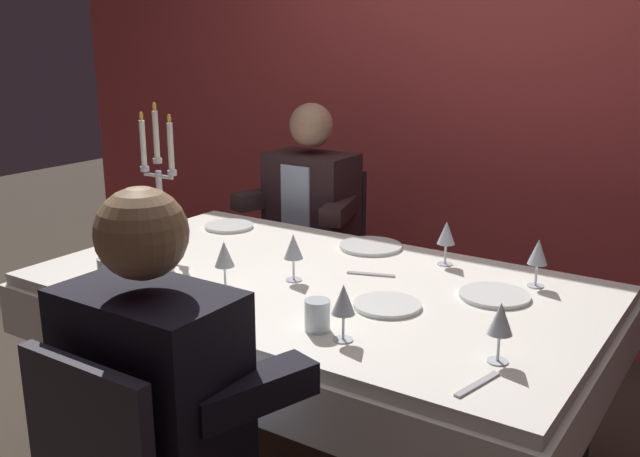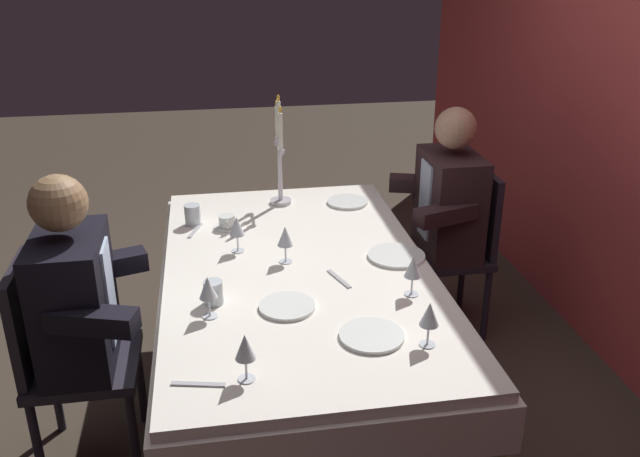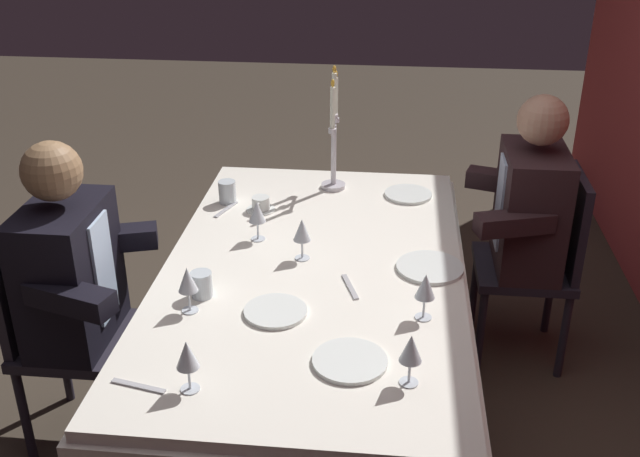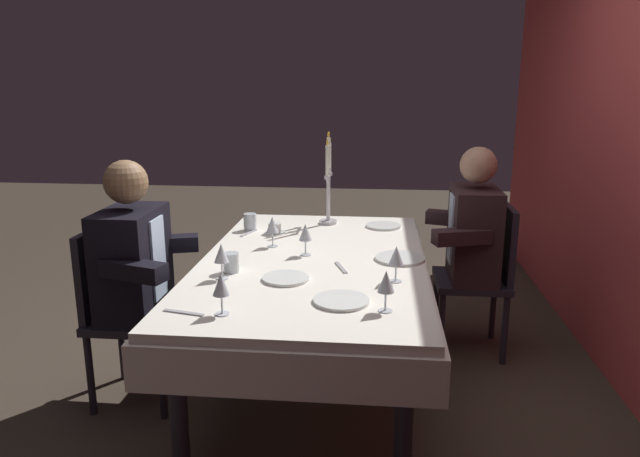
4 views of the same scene
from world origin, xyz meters
name	(u,v)px [view 2 (image 2 of 4)]	position (x,y,z in m)	size (l,w,h in m)	color
ground_plane	(300,411)	(0.00, 0.00, 0.00)	(12.00, 12.00, 0.00)	#3F352B
dining_table	(298,292)	(0.00, 0.00, 0.62)	(1.94, 1.14, 0.74)	white
candelabra	(280,161)	(-0.75, 0.01, 0.97)	(0.19, 0.11, 0.57)	silver
dinner_plate_0	(372,335)	(0.57, 0.18, 0.75)	(0.23, 0.23, 0.01)	white
dinner_plate_1	(396,256)	(-0.03, 0.43, 0.75)	(0.25, 0.25, 0.01)	white
dinner_plate_2	(347,202)	(-0.69, 0.35, 0.75)	(0.21, 0.21, 0.01)	white
dinner_plate_3	(287,306)	(0.33, -0.09, 0.75)	(0.21, 0.21, 0.01)	white
wine_glass_0	(208,288)	(0.34, -0.37, 0.86)	(0.07, 0.07, 0.16)	silver
wine_glass_1	(237,227)	(-0.20, -0.24, 0.85)	(0.07, 0.07, 0.16)	silver
wine_glass_2	(245,348)	(0.75, -0.26, 0.85)	(0.07, 0.07, 0.16)	silver
wine_glass_3	(429,316)	(0.65, 0.35, 0.85)	(0.07, 0.07, 0.16)	silver
wine_glass_4	(413,268)	(0.30, 0.40, 0.85)	(0.07, 0.07, 0.16)	silver
wine_glass_5	(285,237)	(-0.06, -0.04, 0.85)	(0.07, 0.07, 0.16)	silver
water_tumbler_0	(213,292)	(0.24, -0.35, 0.79)	(0.07, 0.07, 0.09)	silver
water_tumbler_1	(193,215)	(-0.54, -0.43, 0.79)	(0.08, 0.08, 0.10)	silver
coffee_cup_0	(227,222)	(-0.47, -0.27, 0.77)	(0.13, 0.12, 0.06)	white
spoon_0	(198,384)	(0.75, -0.41, 0.74)	(0.17, 0.02, 0.01)	#B7B7BC
fork_1	(195,230)	(-0.46, -0.42, 0.74)	(0.17, 0.02, 0.01)	#B7B7BC
fork_2	(339,279)	(0.14, 0.15, 0.74)	(0.17, 0.02, 0.01)	#B7B7BC
seated_diner_0	(451,203)	(-0.61, 0.89, 0.74)	(0.63, 0.48, 1.24)	#26222D
seated_diner_1	(73,301)	(0.13, -0.89, 0.74)	(0.63, 0.48, 1.24)	#26222D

